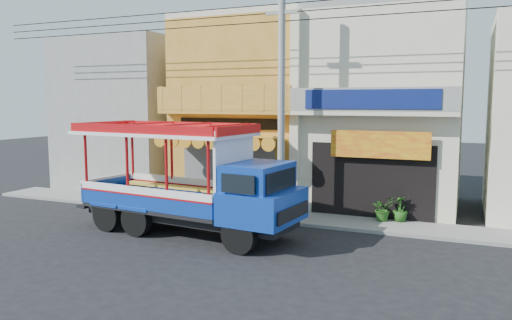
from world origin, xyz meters
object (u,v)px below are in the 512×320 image
at_px(potted_plant_a, 383,208).
at_px(potted_plant_c, 400,209).
at_px(songthaew_truck, 201,183).
at_px(green_sign, 165,195).
at_px(utility_pole, 285,86).

bearing_deg(potted_plant_a, potted_plant_c, -37.16).
bearing_deg(songthaew_truck, potted_plant_a, 37.53).
bearing_deg(songthaew_truck, potted_plant_c, 35.44).
height_order(songthaew_truck, potted_plant_c, songthaew_truck).
bearing_deg(green_sign, potted_plant_c, 6.46).
xyz_separation_m(green_sign, potted_plant_c, (9.38, 1.06, 0.03)).
bearing_deg(utility_pole, potted_plant_c, 19.41).
height_order(utility_pole, potted_plant_c, utility_pole).
height_order(utility_pole, green_sign, utility_pole).
xyz_separation_m(potted_plant_a, potted_plant_c, (0.61, 0.13, 0.02)).
distance_m(utility_pole, potted_plant_a, 5.73).
height_order(potted_plant_a, potted_plant_c, potted_plant_c).
height_order(songthaew_truck, green_sign, songthaew_truck).
xyz_separation_m(utility_pole, potted_plant_c, (3.97, 1.40, -4.44)).
height_order(songthaew_truck, potted_plant_a, songthaew_truck).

